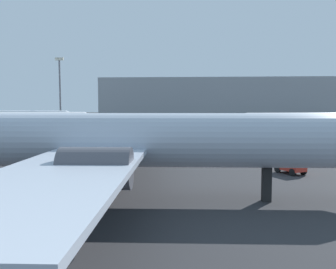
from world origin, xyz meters
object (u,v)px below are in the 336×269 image
airplane_at_gate (121,141)px  light_mast_left (60,87)px  airplane_far_right (20,115)px  airplane_far_left (305,120)px  baggage_cart (290,165)px  airplane_distant (17,121)px

airplane_at_gate → light_mast_left: size_ratio=1.66×
airplane_far_right → airplane_far_left: bearing=-19.5°
airplane_far_left → baggage_cart: bearing=58.5°
light_mast_left → baggage_cart: bearing=-57.4°
baggage_cart → airplane_distant: bearing=-157.2°
airplane_far_left → airplane_far_right: airplane_far_right is taller
airplane_at_gate → airplane_distant: bearing=121.8°
airplane_distant → light_mast_left: 45.59m
airplane_distant → airplane_far_left: (51.98, 14.54, -0.19)m
airplane_far_left → baggage_cart: 45.64m
airplane_at_gate → airplane_distant: airplane_distant is taller
airplane_at_gate → airplane_far_left: airplane_at_gate is taller
airplane_distant → airplane_far_left: bearing=-0.6°
baggage_cart → airplane_at_gate: bearing=-83.1°
airplane_at_gate → light_mast_left: 88.93m
airplane_far_left → airplane_far_right: size_ratio=0.98×
airplane_at_gate → airplane_distant: 45.42m
airplane_distant → airplane_far_right: bearing=99.4°
airplane_far_left → airplane_far_right: (-69.69, 22.40, 0.23)m
airplane_at_gate → light_mast_left: light_mast_left is taller
baggage_cart → light_mast_left: size_ratio=0.14×
baggage_cart → airplane_far_left: bearing=131.7°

